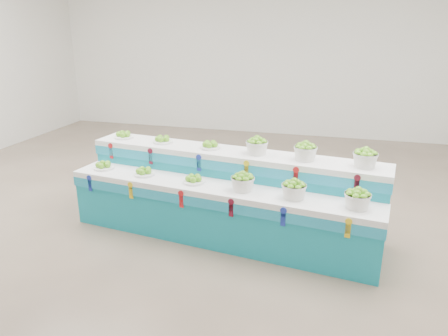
{
  "coord_description": "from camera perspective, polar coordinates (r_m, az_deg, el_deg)",
  "views": [
    {
      "loc": [
        1.89,
        -4.99,
        2.51
      ],
      "look_at": [
        0.6,
        -0.34,
        0.87
      ],
      "focal_mm": 33.89,
      "sensor_mm": 36.0,
      "label": 1
    }
  ],
  "objects": [
    {
      "name": "ground",
      "position": [
        5.9,
        -4.75,
        -6.48
      ],
      "size": [
        10.0,
        10.0,
        0.0
      ],
      "primitive_type": "plane",
      "color": "brown",
      "rests_on": "ground"
    },
    {
      "name": "back_wall",
      "position": [
        10.18,
        4.99,
        15.84
      ],
      "size": [
        10.0,
        0.0,
        10.0
      ],
      "primitive_type": "plane",
      "rotation": [
        1.57,
        0.0,
        0.0
      ],
      "color": "silver",
      "rests_on": "ground"
    },
    {
      "name": "display_stand",
      "position": [
        5.23,
        -0.0,
        -3.74
      ],
      "size": [
        3.93,
        1.48,
        1.02
      ],
      "primitive_type": null,
      "rotation": [
        0.0,
        0.0,
        -0.13
      ],
      "color": "teal",
      "rests_on": "ground"
    },
    {
      "name": "plate_lower_left",
      "position": [
        5.74,
        -15.94,
        0.4
      ],
      "size": [
        0.3,
        0.3,
        0.1
      ],
      "primitive_type": "cylinder",
      "rotation": [
        0.0,
        0.0,
        -0.13
      ],
      "color": "white",
      "rests_on": "display_stand"
    },
    {
      "name": "plate_lower_mid",
      "position": [
        5.38,
        -10.74,
        -0.41
      ],
      "size": [
        0.3,
        0.3,
        0.1
      ],
      "primitive_type": "cylinder",
      "rotation": [
        0.0,
        0.0,
        -0.13
      ],
      "color": "white",
      "rests_on": "display_stand"
    },
    {
      "name": "plate_lower_right",
      "position": [
        5.05,
        -4.11,
        -1.43
      ],
      "size": [
        0.3,
        0.3,
        0.1
      ],
      "primitive_type": "cylinder",
      "rotation": [
        0.0,
        0.0,
        -0.13
      ],
      "color": "white",
      "rests_on": "display_stand"
    },
    {
      "name": "basket_lower_left",
      "position": [
        4.79,
        2.54,
        -1.87
      ],
      "size": [
        0.3,
        0.3,
        0.21
      ],
      "primitive_type": null,
      "rotation": [
        0.0,
        0.0,
        -0.13
      ],
      "color": "silver",
      "rests_on": "display_stand"
    },
    {
      "name": "basket_lower_mid",
      "position": [
        4.63,
        9.41,
        -2.85
      ],
      "size": [
        0.3,
        0.3,
        0.21
      ],
      "primitive_type": null,
      "rotation": [
        0.0,
        0.0,
        -0.13
      ],
      "color": "silver",
      "rests_on": "display_stand"
    },
    {
      "name": "basket_lower_right",
      "position": [
        4.54,
        17.56,
        -3.96
      ],
      "size": [
        0.3,
        0.3,
        0.21
      ],
      "primitive_type": null,
      "rotation": [
        0.0,
        0.0,
        -0.13
      ],
      "color": "silver",
      "rests_on": "display_stand"
    },
    {
      "name": "plate_upper_left",
      "position": [
        6.02,
        -13.4,
        4.43
      ],
      "size": [
        0.3,
        0.3,
        0.1
      ],
      "primitive_type": "cylinder",
      "rotation": [
        0.0,
        0.0,
        -0.13
      ],
      "color": "white",
      "rests_on": "display_stand"
    },
    {
      "name": "plate_upper_mid",
      "position": [
        5.68,
        -8.3,
        3.9
      ],
      "size": [
        0.3,
        0.3,
        0.1
      ],
      "primitive_type": "cylinder",
      "rotation": [
        0.0,
        0.0,
        -0.13
      ],
      "color": "white",
      "rests_on": "display_stand"
    },
    {
      "name": "plate_upper_right",
      "position": [
        5.36,
        -1.88,
        3.19
      ],
      "size": [
        0.3,
        0.3,
        0.1
      ],
      "primitive_type": "cylinder",
      "rotation": [
        0.0,
        0.0,
        -0.13
      ],
      "color": "white",
      "rests_on": "display_stand"
    },
    {
      "name": "basket_upper_left",
      "position": [
        5.12,
        4.46,
        3.01
      ],
      "size": [
        0.3,
        0.3,
        0.21
      ],
      "primitive_type": null,
      "rotation": [
        0.0,
        0.0,
        -0.13
      ],
      "color": "silver",
      "rests_on": "display_stand"
    },
    {
      "name": "basket_upper_mid",
      "position": [
        4.98,
        10.92,
        2.24
      ],
      "size": [
        0.3,
        0.3,
        0.21
      ],
      "primitive_type": null,
      "rotation": [
        0.0,
        0.0,
        -0.13
      ],
      "color": "silver",
      "rests_on": "display_stand"
    },
    {
      "name": "basket_upper_right",
      "position": [
        4.89,
        18.51,
        1.3
      ],
      "size": [
        0.3,
        0.3,
        0.21
      ],
      "primitive_type": null,
      "rotation": [
        0.0,
        0.0,
        -0.13
      ],
      "color": "silver",
      "rests_on": "display_stand"
    }
  ]
}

